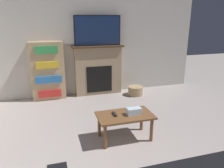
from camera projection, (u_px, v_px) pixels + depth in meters
The scene contains 8 objects.
wall_back at pixel (81, 38), 5.09m from camera, with size 5.80×0.06×2.70m.
fireplace at pixel (98, 70), 5.28m from camera, with size 1.22×0.28×1.19m.
tv at pixel (98, 31), 4.99m from camera, with size 1.08×0.03×0.68m.
coffee_table at pixel (125, 118), 3.32m from camera, with size 0.84×0.49×0.40m.
tissue_box at pixel (134, 111), 3.30m from camera, with size 0.22×0.12×0.10m.
remote_control at pixel (114, 114), 3.29m from camera, with size 0.04×0.15×0.02m.
bookshelf at pixel (48, 71), 4.92m from camera, with size 0.73×0.29×1.31m.
storage_basket at pixel (135, 91), 5.31m from camera, with size 0.36×0.36×0.21m.
Camera 1 is at (-0.76, -0.38, 1.81)m, focal length 35.00 mm.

